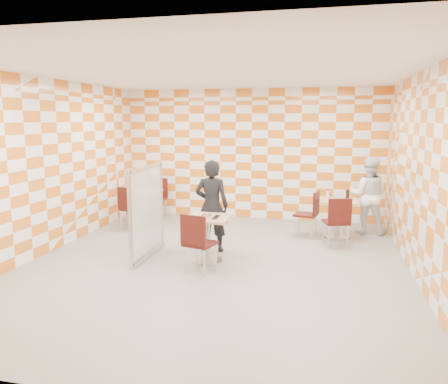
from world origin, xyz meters
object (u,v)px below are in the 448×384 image
Objects in this scene: main_table at (208,231)px; second_table at (338,212)px; chair_main_front at (197,239)px; man_dark at (212,206)px; chair_second_front at (338,218)px; chair_empty_far at (158,194)px; chair_second_side at (311,210)px; partition at (147,211)px; sport_bottle at (328,195)px; soda_bottle at (348,195)px; chair_empty_near at (130,205)px; man_white at (368,195)px; empty_table at (143,202)px.

second_table is at bearing 43.56° from main_table.
chair_main_front is 1.25m from man_dark.
chair_second_front is 4.43m from chair_empty_far.
chair_empty_far reaches higher than second_table.
chair_second_side is 0.60× the size of partition.
sport_bottle is (0.32, 0.18, 0.29)m from chair_second_side.
soda_bottle is at bearing 75.65° from chair_second_front.
chair_empty_near is 4.89m from man_white.
empty_table is at bearing -41.32° from man_dark.
chair_second_side is 0.59× the size of man_white.
main_table is 1.00× the size of empty_table.
man_dark is (1.94, -2.36, 0.26)m from chair_empty_far.
chair_main_front is at bearing 55.46° from man_white.
main_table is at bearing -37.04° from chair_empty_near.
sport_bottle reaches higher than chair_empty_far.
chair_empty_near is (-2.10, 2.20, 0.00)m from chair_main_front.
chair_empty_far is 3.07m from man_dark.
soda_bottle is at bearing -3.50° from sport_bottle.
man_dark is 1.03× the size of man_white.
man_dark reaches higher than partition.
sport_bottle is (-0.18, 0.79, 0.29)m from chair_second_front.
main_table is 2.98m from empty_table.
man_dark is at bearing 32.53° from partition.
chair_second_side is 0.47m from sport_bottle.
man_dark is (-0.09, 1.22, 0.26)m from chair_main_front.
chair_empty_far is 0.57× the size of man_dark.
chair_second_front is 1.00× the size of chair_second_side.
second_table is at bearing 51.19° from chair_main_front.
chair_second_front is 0.59× the size of man_white.
second_table is at bearing -165.58° from soda_bottle.
partition reaches higher than chair_second_front.
man_white reaches higher than chair_second_side.
chair_main_front is 1.00× the size of chair_empty_near.
man_dark reaches higher than second_table.
chair_second_side is at bearing -145.23° from man_dark.
main_table is at bearing 89.98° from chair_main_front.
soda_bottle reaches higher than second_table.
chair_empty_near is at bearing -93.27° from chair_empty_far.
man_dark is at bearing -26.07° from chair_empty_near.
soda_bottle is (3.31, 2.05, 0.06)m from partition.
soda_bottle is (4.37, 0.46, 0.31)m from chair_empty_near.
empty_table is (-4.16, 0.16, 0.00)m from second_table.
second_table is at bearing -150.34° from man_dark.
chair_empty_far is 4.76m from man_white.
man_dark is at bearing -143.46° from sport_bottle.
empty_table is at bearing 133.61° from main_table.
man_dark reaches higher than main_table.
chair_main_front is at bearing -130.52° from soda_bottle.
second_table is 3.74m from partition.
soda_bottle is at bearing -12.03° from chair_empty_far.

